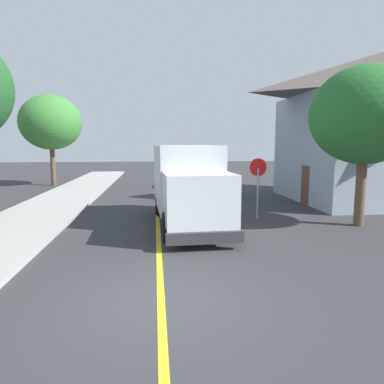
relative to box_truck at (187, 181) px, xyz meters
name	(u,v)px	position (x,y,z in m)	size (l,w,h in m)	color
ground_plane	(161,302)	(-1.22, -7.18, -1.77)	(120.00, 120.00, 0.00)	#303033
centre_line_yellow	(157,211)	(-1.22, 2.82, -1.76)	(0.16, 56.00, 0.01)	gold
box_truck	(187,181)	(0.00, 0.00, 0.00)	(2.73, 7.28, 3.20)	silver
parked_car_near	(199,186)	(1.25, 6.43, -0.97)	(2.00, 4.48, 1.67)	silver
parked_car_mid	(188,177)	(1.14, 12.06, -0.97)	(1.95, 4.46, 1.67)	#B7B7BC
stop_sign	(258,176)	(3.13, 0.70, 0.09)	(0.80, 0.10, 2.65)	gray
street_tree_far_side	(365,116)	(6.79, -1.06, 2.57)	(4.21, 4.21, 6.25)	brown
street_tree_down_block	(51,123)	(-9.28, 14.58, 3.13)	(4.68, 4.68, 7.02)	brown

